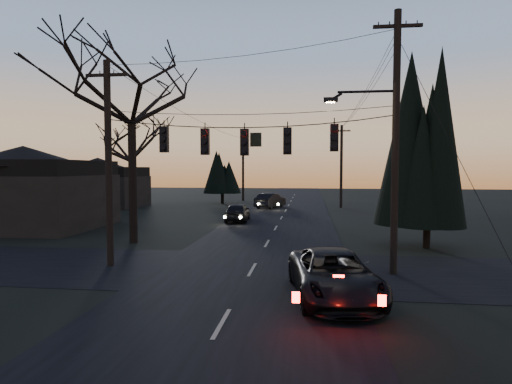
# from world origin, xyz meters

# --- Properties ---
(main_road) EXTENTS (8.00, 120.00, 0.02)m
(main_road) POSITION_xyz_m (0.00, 20.00, 0.01)
(main_road) COLOR black
(main_road) RESTS_ON ground
(cross_road) EXTENTS (60.00, 7.00, 0.02)m
(cross_road) POSITION_xyz_m (0.00, 10.00, 0.01)
(cross_road) COLOR black
(cross_road) RESTS_ON ground
(utility_pole_right) EXTENTS (5.00, 0.30, 10.00)m
(utility_pole_right) POSITION_xyz_m (5.50, 10.00, 0.00)
(utility_pole_right) COLOR black
(utility_pole_right) RESTS_ON ground
(utility_pole_left) EXTENTS (1.80, 0.30, 8.50)m
(utility_pole_left) POSITION_xyz_m (-6.00, 10.00, 0.00)
(utility_pole_left) COLOR black
(utility_pole_left) RESTS_ON ground
(utility_pole_far_r) EXTENTS (1.80, 0.30, 8.50)m
(utility_pole_far_r) POSITION_xyz_m (5.50, 38.00, 0.00)
(utility_pole_far_r) COLOR black
(utility_pole_far_r) RESTS_ON ground
(utility_pole_far_l) EXTENTS (0.30, 0.30, 8.00)m
(utility_pole_far_l) POSITION_xyz_m (-6.00, 46.00, 0.00)
(utility_pole_far_l) COLOR black
(utility_pole_far_l) RESTS_ON ground
(span_signal_assembly) EXTENTS (11.50, 0.44, 1.65)m
(span_signal_assembly) POSITION_xyz_m (-0.24, 10.00, 5.20)
(span_signal_assembly) COLOR black
(span_signal_assembly) RESTS_ON ground
(bare_tree_left) EXTENTS (8.72, 8.72, 12.96)m
(bare_tree_left) POSITION_xyz_m (-7.29, 15.39, 9.06)
(bare_tree_left) COLOR black
(bare_tree_left) RESTS_ON ground
(evergreen_right) EXTENTS (3.94, 3.94, 8.83)m
(evergreen_right) POSITION_xyz_m (8.22, 15.75, 5.01)
(evergreen_right) COLOR black
(evergreen_right) RESTS_ON ground
(bare_tree_dist) EXTENTS (6.49, 6.49, 9.42)m
(bare_tree_dist) POSITION_xyz_m (-13.61, 29.72, 6.58)
(bare_tree_dist) COLOR black
(bare_tree_dist) RESTS_ON ground
(evergreen_dist) EXTENTS (3.21, 3.21, 6.28)m
(evergreen_dist) POSITION_xyz_m (-7.74, 41.66, 3.73)
(evergreen_dist) COLOR black
(evergreen_dist) RESTS_ON ground
(house_left_near) EXTENTS (10.00, 8.00, 5.60)m
(house_left_near) POSITION_xyz_m (-17.00, 20.00, 2.80)
(house_left_near) COLOR black
(house_left_near) RESTS_ON ground
(house_left_far) EXTENTS (9.00, 7.00, 5.20)m
(house_left_far) POSITION_xyz_m (-20.00, 36.00, 2.60)
(house_left_far) COLOR black
(house_left_far) RESTS_ON ground
(suv_near) EXTENTS (3.16, 5.56, 1.46)m
(suv_near) POSITION_xyz_m (3.04, 6.58, 0.73)
(suv_near) COLOR black
(suv_near) RESTS_ON ground
(sedan_oncoming_a) EXTENTS (1.90, 4.26, 1.43)m
(sedan_oncoming_a) POSITION_xyz_m (-3.20, 25.32, 0.71)
(sedan_oncoming_a) COLOR black
(sedan_oncoming_a) RESTS_ON ground
(sedan_oncoming_b) EXTENTS (3.02, 4.85, 1.51)m
(sedan_oncoming_b) POSITION_xyz_m (-1.70, 36.70, 0.75)
(sedan_oncoming_b) COLOR black
(sedan_oncoming_b) RESTS_ON ground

